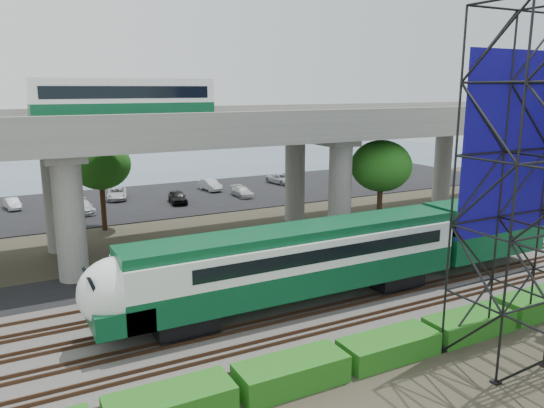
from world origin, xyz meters
TOP-DOWN VIEW (x-y plane):
  - ground at (0.00, 0.00)m, footprint 140.00×140.00m
  - ballast_bed at (0.00, 2.00)m, footprint 90.00×12.00m
  - service_road at (0.00, 10.50)m, footprint 90.00×5.00m
  - parking_lot at (0.00, 34.00)m, footprint 90.00×18.00m
  - harbor_water at (0.00, 56.00)m, footprint 140.00×40.00m
  - rail_tracks at (0.00, 2.00)m, footprint 90.00×9.52m
  - commuter_train at (2.22, 2.00)m, footprint 29.30×3.06m
  - overpass at (-0.40, 16.00)m, footprint 80.00×12.00m
  - hedge_strip at (1.01, -4.30)m, footprint 34.60×1.80m
  - trees at (-4.67, 16.17)m, footprint 40.94×16.94m
  - parked_cars at (1.34, 33.65)m, footprint 36.98×9.41m

SIDE VIEW (x-z plane):
  - ground at x=0.00m, z-range 0.00..0.00m
  - harbor_water at x=0.00m, z-range 0.00..0.03m
  - service_road at x=0.00m, z-range 0.00..0.08m
  - parking_lot at x=0.00m, z-range 0.00..0.08m
  - ballast_bed at x=0.00m, z-range 0.00..0.20m
  - rail_tracks at x=0.00m, z-range 0.20..0.36m
  - hedge_strip at x=1.01m, z-range -0.04..1.16m
  - parked_cars at x=1.34m, z-range 0.03..1.34m
  - commuter_train at x=2.22m, z-range 0.73..5.03m
  - trees at x=-4.67m, z-range 1.73..9.42m
  - overpass at x=-0.40m, z-range 2.01..14.41m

